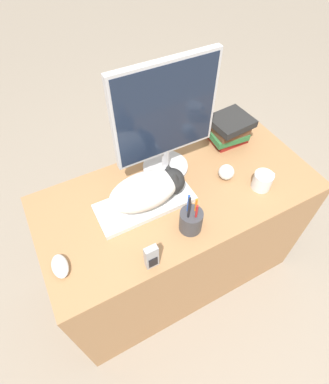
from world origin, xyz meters
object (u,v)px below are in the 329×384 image
object	(u,v)px
coffee_mug	(263,181)
phone	(151,257)
computer_mouse	(60,266)
pen_cup	(191,220)
baseball	(226,172)
book_stack	(229,129)
cat	(149,189)
keyboard	(145,203)
monitor	(166,118)

from	to	relation	value
coffee_mug	phone	distance (m)	0.61
computer_mouse	pen_cup	xyz separation A→B (m)	(0.51, -0.07, 0.03)
baseball	book_stack	world-z (taller)	book_stack
computer_mouse	baseball	distance (m)	0.80
baseball	cat	bearing A→B (deg)	175.23
coffee_mug	pen_cup	world-z (taller)	pen_cup
baseball	keyboard	bearing A→B (deg)	175.51
computer_mouse	book_stack	size ratio (longest dim) A/B	0.50
baseball	coffee_mug	bearing A→B (deg)	-48.14
computer_mouse	keyboard	bearing A→B (deg)	16.57
keyboard	monitor	world-z (taller)	monitor
computer_mouse	coffee_mug	bearing A→B (deg)	-2.12
cat	phone	distance (m)	0.29
pen_cup	book_stack	distance (m)	0.57
coffee_mug	baseball	world-z (taller)	coffee_mug
coffee_mug	pen_cup	size ratio (longest dim) A/B	0.53
phone	coffee_mug	bearing A→B (deg)	10.38
cat	baseball	bearing A→B (deg)	-4.77
baseball	book_stack	bearing A→B (deg)	53.54
monitor	baseball	bearing A→B (deg)	-40.13
cat	computer_mouse	distance (m)	0.45
keyboard	baseball	size ratio (longest dim) A/B	5.84
keyboard	computer_mouse	distance (m)	0.42
phone	book_stack	world-z (taller)	book_stack
cat	book_stack	xyz separation A→B (m)	(0.53, 0.18, -0.02)
pen_cup	baseball	size ratio (longest dim) A/B	2.96
baseball	book_stack	xyz separation A→B (m)	(0.15, 0.21, 0.04)
coffee_mug	baseball	distance (m)	0.16
monitor	baseball	size ratio (longest dim) A/B	7.43
cat	coffee_mug	size ratio (longest dim) A/B	2.96
keyboard	phone	bearing A→B (deg)	-110.50
keyboard	baseball	distance (m)	0.40
keyboard	baseball	xyz separation A→B (m)	(0.40, -0.03, 0.02)
coffee_mug	keyboard	bearing A→B (deg)	163.19
baseball	phone	distance (m)	0.55
cat	phone	world-z (taller)	cat
phone	keyboard	bearing A→B (deg)	69.50
coffee_mug	phone	bearing A→B (deg)	-169.62
cat	pen_cup	distance (m)	0.21
cat	book_stack	bearing A→B (deg)	18.62
keyboard	coffee_mug	distance (m)	0.53
cat	phone	bearing A→B (deg)	-114.81
pen_cup	computer_mouse	bearing A→B (deg)	172.10
keyboard	computer_mouse	world-z (taller)	computer_mouse
book_stack	phone	bearing A→B (deg)	-145.81
keyboard	coffee_mug	bearing A→B (deg)	-16.81
keyboard	pen_cup	distance (m)	0.22
monitor	pen_cup	distance (m)	0.42
cat	pen_cup	bearing A→B (deg)	-65.33
cat	book_stack	size ratio (longest dim) A/B	1.64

